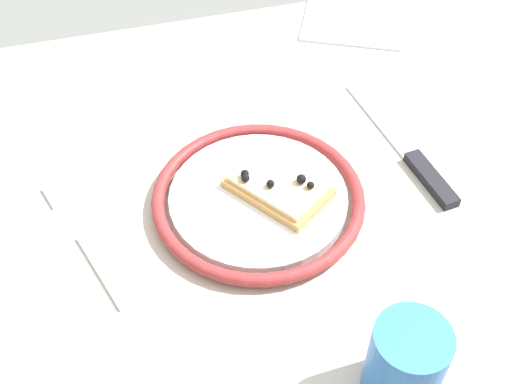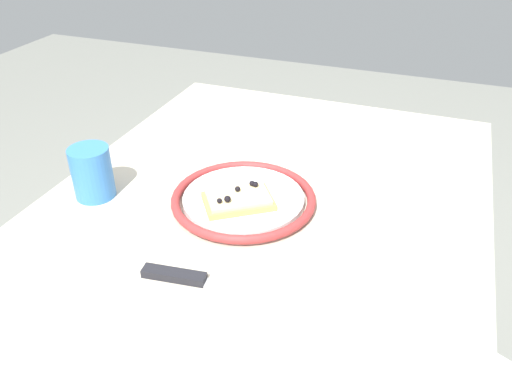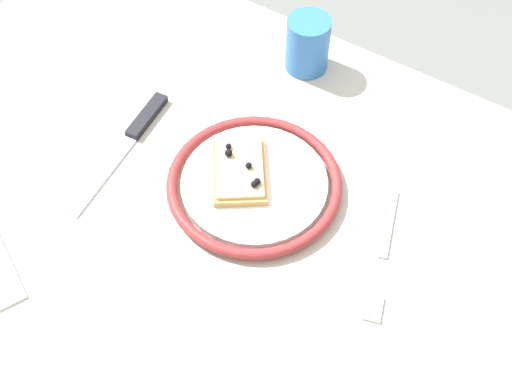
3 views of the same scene
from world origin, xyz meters
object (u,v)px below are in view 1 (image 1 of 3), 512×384
at_px(fork, 84,241).
at_px(cup, 405,363).
at_px(dining_table, 287,231).
at_px(knife, 416,162).
at_px(plate, 258,199).
at_px(napkin, 354,18).
at_px(pizza_slice_near, 278,186).

distance_m(fork, cup, 0.36).
xyz_separation_m(dining_table, fork, (-0.24, -0.03, 0.10)).
distance_m(dining_table, knife, 0.19).
relative_size(dining_table, plate, 4.47).
distance_m(dining_table, napkin, 0.37).
bearing_deg(plate, fork, -179.57).
xyz_separation_m(dining_table, napkin, (0.20, 0.30, 0.10)).
relative_size(dining_table, pizza_slice_near, 8.20).
height_order(dining_table, pizza_slice_near, pizza_slice_near).
bearing_deg(napkin, fork, -143.28).
distance_m(knife, fork, 0.40).
height_order(knife, napkin, knife).
xyz_separation_m(cup, napkin, (0.18, 0.58, -0.04)).
distance_m(dining_table, pizza_slice_near, 0.13).
bearing_deg(cup, pizza_slice_near, 98.90).
bearing_deg(plate, dining_table, 31.73).
height_order(cup, napkin, cup).
relative_size(plate, pizza_slice_near, 1.84).
xyz_separation_m(fork, cup, (0.26, -0.25, 0.04)).
xyz_separation_m(dining_table, plate, (-0.05, -0.03, 0.11)).
distance_m(cup, napkin, 0.60).
height_order(fork, napkin, same).
relative_size(pizza_slice_near, fork, 0.67).
distance_m(pizza_slice_near, napkin, 0.39).
bearing_deg(knife, fork, -178.15).
height_order(dining_table, napkin, napkin).
xyz_separation_m(dining_table, pizza_slice_near, (-0.02, -0.03, 0.12)).
distance_m(dining_table, plate, 0.12).
xyz_separation_m(pizza_slice_near, fork, (-0.22, -0.00, -0.02)).
bearing_deg(napkin, plate, -126.66).
distance_m(pizza_slice_near, cup, 0.25).
height_order(plate, pizza_slice_near, pizza_slice_near).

